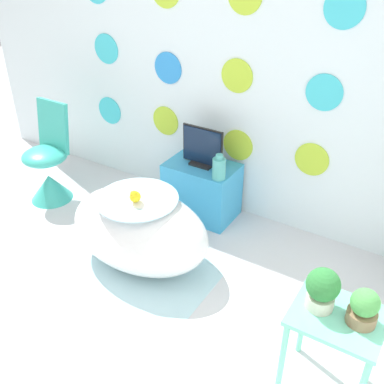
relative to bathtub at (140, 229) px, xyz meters
The scene contains 12 objects.
ground_plane 1.13m from the bathtub, 94.82° to the right, with size 12.00×12.00×0.00m, color silver.
wall_back_dotted 1.42m from the bathtub, 95.40° to the left, with size 4.63×0.05×2.60m.
rug 0.30m from the bathtub, 65.15° to the right, with size 1.05×0.99×0.01m.
bathtub is the anchor object (origin of this frame).
rubber_duck 0.32m from the bathtub, 61.96° to the right, with size 0.07×0.08×0.09m.
chair 1.20m from the bathtub, 167.36° to the left, with size 0.37×0.37×0.84m.
tv_cabinet 0.74m from the bathtub, 85.44° to the left, with size 0.55×0.37×0.45m.
tv 0.81m from the bathtub, 85.46° to the left, with size 0.34×0.12×0.31m.
vase 0.73m from the bathtub, 66.42° to the left, with size 0.10×0.10×0.20m.
side_table 1.47m from the bathtub, 12.46° to the right, with size 0.43×0.36×0.52m.
potted_plant_left 1.41m from the bathtub, 13.10° to the right, with size 0.16×0.16×0.22m.
potted_plant_right 1.59m from the bathtub, 11.22° to the right, with size 0.14×0.14×0.19m.
Camera 1 is at (1.72, -0.84, 2.10)m, focal length 42.00 mm.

